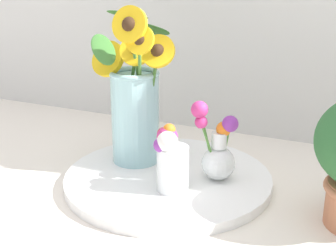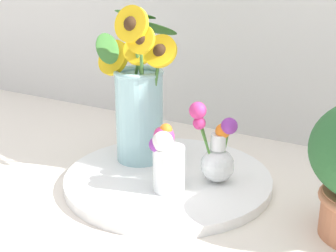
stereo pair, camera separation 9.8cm
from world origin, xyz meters
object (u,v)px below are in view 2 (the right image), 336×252
Objects in this scene: serving_tray at (168,179)px; mason_jar_sunflowers at (139,101)px; vase_bulb_right at (216,153)px; vase_small_center at (166,158)px.

mason_jar_sunflowers is (-0.10, 0.04, 0.15)m from serving_tray.
mason_jar_sunflowers is at bearing 157.75° from serving_tray.
mason_jar_sunflowers is at bearing 174.34° from vase_bulb_right.
vase_bulb_right is (0.07, 0.09, -0.01)m from vase_small_center.
serving_tray is at bearing -168.53° from vase_bulb_right.
vase_small_center is (0.13, -0.11, -0.07)m from mason_jar_sunflowers.
vase_small_center is at bearing -129.08° from vase_bulb_right.
mason_jar_sunflowers reaches higher than vase_small_center.
serving_tray is 1.26× the size of mason_jar_sunflowers.
serving_tray is at bearing -22.25° from mason_jar_sunflowers.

